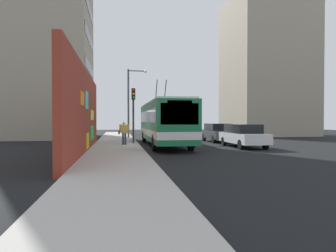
# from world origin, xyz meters

# --- Properties ---
(ground_plane) EXTENTS (80.00, 80.00, 0.00)m
(ground_plane) POSITION_xyz_m (0.00, 0.00, 0.00)
(ground_plane) COLOR black
(sidewalk_slab) EXTENTS (48.00, 3.20, 0.15)m
(sidewalk_slab) POSITION_xyz_m (0.00, 1.60, 0.07)
(sidewalk_slab) COLOR #ADA8A0
(sidewalk_slab) RESTS_ON ground_plane
(graffiti_wall) EXTENTS (15.02, 0.32, 4.66)m
(graffiti_wall) POSITION_xyz_m (-3.48, 3.35, 2.33)
(graffiti_wall) COLOR maroon
(graffiti_wall) RESTS_ON ground_plane
(building_far_left) EXTENTS (11.08, 9.31, 19.06)m
(building_far_left) POSITION_xyz_m (13.21, 9.20, 9.53)
(building_far_left) COLOR #9E937F
(building_far_left) RESTS_ON ground_plane
(building_far_right) EXTENTS (9.32, 9.33, 17.16)m
(building_far_right) POSITION_xyz_m (14.62, -17.00, 8.58)
(building_far_right) COLOR #9E937F
(building_far_right) RESTS_ON ground_plane
(city_bus) EXTENTS (11.36, 2.51, 4.95)m
(city_bus) POSITION_xyz_m (0.79, -1.80, 1.77)
(city_bus) COLOR #19723F
(city_bus) RESTS_ON ground_plane
(parked_car_white) EXTENTS (4.67, 1.88, 1.58)m
(parked_car_white) POSITION_xyz_m (-1.27, -7.00, 0.84)
(parked_car_white) COLOR white
(parked_car_white) RESTS_ON ground_plane
(parked_car_dark_gray) EXTENTS (4.27, 1.89, 1.58)m
(parked_car_dark_gray) POSITION_xyz_m (3.99, -7.00, 0.83)
(parked_car_dark_gray) COLOR #38383D
(parked_car_dark_gray) RESTS_ON ground_plane
(pedestrian_midblock) EXTENTS (0.22, 0.74, 1.63)m
(pedestrian_midblock) POSITION_xyz_m (0.44, 1.08, 1.10)
(pedestrian_midblock) COLOR #2D3F59
(pedestrian_midblock) RESTS_ON sidewalk_slab
(traffic_light) EXTENTS (0.49, 0.28, 4.12)m
(traffic_light) POSITION_xyz_m (1.86, 0.35, 2.93)
(traffic_light) COLOR #2D382D
(traffic_light) RESTS_ON sidewalk_slab
(street_lamp) EXTENTS (0.44, 1.95, 6.84)m
(street_lamp) POSITION_xyz_m (9.62, 0.23, 4.08)
(street_lamp) COLOR #4C4C51
(street_lamp) RESTS_ON sidewalk_slab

